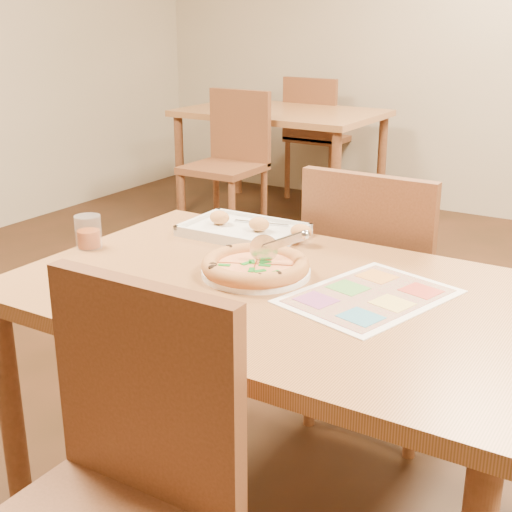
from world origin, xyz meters
The scene contains 13 objects.
room centered at (0.00, 0.00, 1.35)m, with size 7.00×7.00×7.00m.
dining_table centered at (0.00, 0.00, 0.63)m, with size 1.30×0.85×0.72m.
chair_near centered at (0.00, -0.60, 0.57)m, with size 0.42×0.42×0.47m.
chair_far centered at (0.00, 0.60, 0.57)m, with size 0.42×0.42×0.47m.
bg_table centered at (-1.60, 2.80, 0.63)m, with size 1.30×0.85×0.72m.
bg_chair_near centered at (-1.60, 2.20, 0.57)m, with size 0.42×0.42×0.47m.
bg_chair_far centered at (-1.60, 3.30, 0.57)m, with size 0.42×0.42×0.47m.
plate centered at (-0.10, 0.04, 0.73)m, with size 0.28×0.28×0.01m, color white.
pizza centered at (-0.09, 0.03, 0.75)m, with size 0.27×0.27×0.04m.
pizza_cutter centered at (-0.05, 0.07, 0.80)m, with size 0.13×0.08×0.08m.
appetizer_tray centered at (-0.30, 0.31, 0.74)m, with size 0.40×0.24×0.06m.
glass_tumbler centered at (-0.61, -0.02, 0.76)m, with size 0.07×0.07×0.09m.
menu centered at (0.21, 0.05, 0.72)m, with size 0.28×0.39×0.01m, color white.
Camera 1 is at (0.79, -1.40, 1.35)m, focal length 50.00 mm.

